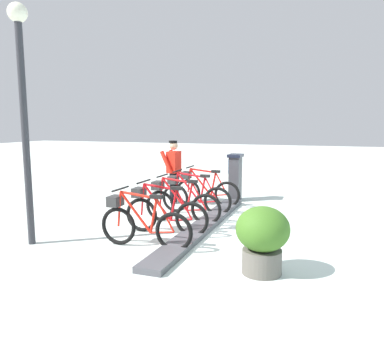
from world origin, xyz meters
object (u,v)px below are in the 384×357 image
at_px(bike_docked_2, 179,203).
at_px(bike_docked_4, 141,223).
at_px(bike_docked_3, 162,212).
at_px(lamp_post, 22,91).
at_px(payment_kiosk, 235,176).
at_px(worker_near_rack, 174,169).
at_px(bike_docked_0, 204,190).
at_px(bike_docked_1, 193,196).
at_px(planter_bush, 262,237).

bearing_deg(bike_docked_2, bike_docked_4, 90.00).
relative_size(bike_docked_3, bike_docked_4, 1.00).
bearing_deg(lamp_post, bike_docked_2, -130.93).
relative_size(bike_docked_4, lamp_post, 0.42).
relative_size(payment_kiosk, bike_docked_3, 0.74).
xyz_separation_m(bike_docked_3, lamp_post, (1.93, 1.35, 2.22)).
distance_m(worker_near_rack, lamp_post, 4.55).
xyz_separation_m(bike_docked_2, lamp_post, (1.93, 2.23, 2.22)).
distance_m(bike_docked_0, bike_docked_4, 3.51).
distance_m(bike_docked_0, lamp_post, 4.95).
bearing_deg(bike_docked_1, bike_docked_3, 90.00).
bearing_deg(planter_bush, payment_kiosk, -72.40).
distance_m(payment_kiosk, bike_docked_3, 3.65).
height_order(payment_kiosk, bike_docked_2, payment_kiosk).
xyz_separation_m(bike_docked_4, worker_near_rack, (0.89, -3.60, 0.48)).
relative_size(bike_docked_0, lamp_post, 0.42).
height_order(worker_near_rack, lamp_post, lamp_post).
height_order(bike_docked_2, planter_bush, bike_docked_2).
bearing_deg(bike_docked_0, lamp_post, 64.12).
xyz_separation_m(payment_kiosk, lamp_post, (2.50, 4.95, 1.99)).
bearing_deg(bike_docked_4, bike_docked_2, -90.00).
distance_m(payment_kiosk, bike_docked_0, 1.15).
bearing_deg(worker_near_rack, lamp_post, 75.72).
relative_size(bike_docked_0, planter_bush, 1.77).
xyz_separation_m(bike_docked_0, bike_docked_3, (0.00, 2.63, 0.00)).
distance_m(bike_docked_1, worker_near_rack, 1.40).
distance_m(bike_docked_0, bike_docked_1, 0.88).
height_order(bike_docked_1, bike_docked_4, same).
relative_size(bike_docked_3, lamp_post, 0.42).
bearing_deg(bike_docked_1, planter_bush, 124.78).
distance_m(bike_docked_1, bike_docked_2, 0.88).
xyz_separation_m(lamp_post, planter_bush, (-4.06, -0.04, -2.11)).
bearing_deg(bike_docked_3, lamp_post, 34.96).
relative_size(bike_docked_0, bike_docked_4, 1.00).
bearing_deg(payment_kiosk, planter_bush, 107.60).
bearing_deg(bike_docked_4, bike_docked_3, -90.00).
relative_size(worker_near_rack, lamp_post, 0.41).
bearing_deg(bike_docked_0, bike_docked_1, 90.00).
xyz_separation_m(worker_near_rack, planter_bush, (-3.02, 4.03, -0.37)).
bearing_deg(bike_docked_4, lamp_post, 13.77).
bearing_deg(payment_kiosk, bike_docked_2, 78.14).
relative_size(bike_docked_1, bike_docked_2, 1.00).
xyz_separation_m(bike_docked_0, worker_near_rack, (0.89, -0.09, 0.48)).
xyz_separation_m(bike_docked_2, planter_bush, (-2.13, 2.19, 0.11)).
bearing_deg(bike_docked_2, bike_docked_0, -90.00).
height_order(bike_docked_4, lamp_post, lamp_post).
xyz_separation_m(payment_kiosk, bike_docked_4, (0.57, 4.47, -0.24)).
relative_size(bike_docked_4, worker_near_rack, 1.04).
distance_m(bike_docked_3, worker_near_rack, 2.90).
relative_size(payment_kiosk, bike_docked_2, 0.74).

